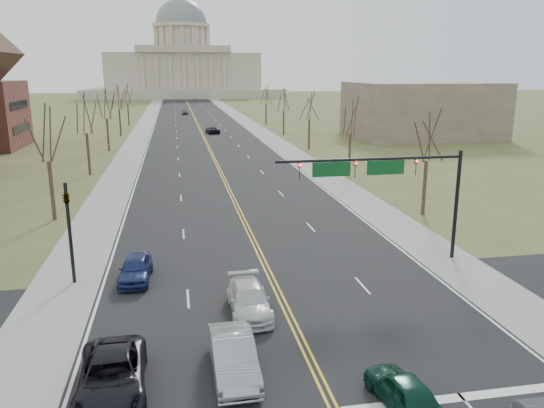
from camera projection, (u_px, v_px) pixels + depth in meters
name	position (u px, v px, depth m)	size (l,w,h in m)	color
ground	(328.00, 396.00, 20.26)	(600.00, 600.00, 0.00)	#4F562B
road	(197.00, 123.00, 125.17)	(20.00, 380.00, 0.01)	black
cross_road	(293.00, 324.00, 25.98)	(120.00, 14.00, 0.01)	black
sidewalk_left	(145.00, 124.00, 123.07)	(4.00, 380.00, 0.03)	gray
sidewalk_right	(247.00, 122.00, 127.27)	(4.00, 380.00, 0.03)	gray
center_line	(197.00, 123.00, 125.17)	(0.42, 380.00, 0.01)	gold
edge_line_left	(155.00, 124.00, 123.46)	(0.15, 380.00, 0.01)	silver
edge_line_right	(238.00, 123.00, 126.88)	(0.15, 380.00, 0.01)	silver
stop_bar	(462.00, 397.00, 20.17)	(9.50, 0.50, 0.01)	silver
capitol	(183.00, 66.00, 255.15)	(90.00, 60.00, 50.00)	#B2A394
signal_mast	(384.00, 175.00, 33.03)	(12.12, 0.44, 7.20)	black
signal_left	(69.00, 222.00, 30.22)	(0.32, 0.36, 6.00)	black
tree_r_0	(428.00, 139.00, 44.26)	(3.74, 3.74, 8.50)	#35291F
tree_l_0	(46.00, 137.00, 42.56)	(3.96, 3.96, 9.00)	#35291F
tree_r_1	(351.00, 118.00, 63.33)	(3.74, 3.74, 8.50)	#35291F
tree_l_1	(85.00, 116.00, 61.63)	(3.96, 3.96, 9.00)	#35291F
tree_r_2	(309.00, 107.00, 82.41)	(3.74, 3.74, 8.50)	#35291F
tree_l_2	(106.00, 106.00, 80.71)	(3.96, 3.96, 9.00)	#35291F
tree_r_3	(284.00, 100.00, 101.48)	(3.74, 3.74, 8.50)	#35291F
tree_l_3	(118.00, 99.00, 99.79)	(3.96, 3.96, 9.00)	#35291F
tree_r_4	(266.00, 96.00, 120.56)	(3.74, 3.74, 8.50)	#35291F
tree_l_4	(127.00, 94.00, 118.86)	(3.96, 3.96, 9.00)	#35291F
bldg_right_mass	(421.00, 110.00, 98.52)	(25.00, 20.00, 10.00)	brown
car_nb_inner_lead	(403.00, 390.00, 19.46)	(1.57, 3.91, 1.33)	#0B3124
car_sb_inner_lead	(233.00, 356.00, 21.52)	(1.72, 4.92, 1.62)	gray
car_sb_outer_lead	(112.00, 376.00, 20.18)	(2.56, 5.56, 1.54)	black
car_sb_inner_second	(249.00, 300.00, 27.04)	(2.00, 4.93, 1.43)	silver
car_sb_outer_second	(135.00, 269.00, 31.25)	(1.74, 4.34, 1.48)	navy
car_far_nb	(213.00, 130.00, 105.24)	(2.23, 4.84, 1.35)	black
car_far_sb	(185.00, 112.00, 150.65)	(1.68, 4.17, 1.42)	#4D4E54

